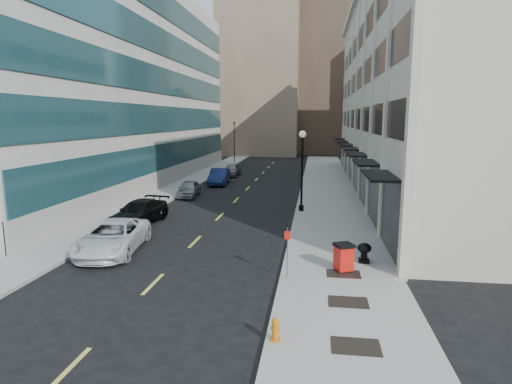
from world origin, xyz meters
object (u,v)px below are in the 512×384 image
(traffic_signal, at_px, (234,124))
(car_white_van, at_px, (113,237))
(car_grey_sedan, at_px, (232,170))
(fire_hydrant, at_px, (275,329))
(car_blue_sedan, at_px, (219,177))
(car_black_pickup, at_px, (139,213))
(lamppost, at_px, (302,163))
(sign_post, at_px, (287,245))
(urn_planter, at_px, (364,251))
(car_silver_sedan, at_px, (189,189))
(trash_bin, at_px, (344,256))

(traffic_signal, height_order, car_white_van, traffic_signal)
(car_white_van, bearing_deg, car_grey_sedan, 82.21)
(fire_hydrant, bearing_deg, car_white_van, 155.29)
(traffic_signal, xyz_separation_m, car_blue_sedan, (2.30, -20.00, -4.92))
(car_black_pickup, height_order, fire_hydrant, car_black_pickup)
(lamppost, xyz_separation_m, sign_post, (-0.11, -13.01, -1.97))
(urn_planter, bearing_deg, car_silver_sedan, 129.53)
(car_blue_sedan, bearing_deg, traffic_signal, 91.79)
(fire_hydrant, height_order, urn_planter, urn_planter)
(lamppost, bearing_deg, car_grey_sedan, 115.10)
(traffic_signal, distance_m, car_silver_sedan, 27.50)
(fire_hydrant, bearing_deg, trash_bin, 85.97)
(traffic_signal, relative_size, sign_post, 3.30)
(trash_bin, bearing_deg, lamppost, 75.62)
(fire_hydrant, bearing_deg, car_silver_sedan, 128.97)
(car_white_van, relative_size, lamppost, 0.98)
(urn_planter, bearing_deg, trash_bin, -128.54)
(car_white_van, height_order, fire_hydrant, car_white_van)
(car_blue_sedan, relative_size, sign_post, 2.29)
(sign_post, bearing_deg, car_white_van, 158.47)
(car_white_van, xyz_separation_m, urn_planter, (12.09, -0.24, -0.09))
(fire_hydrant, xyz_separation_m, trash_bin, (2.32, 6.20, 0.28))
(traffic_signal, height_order, car_blue_sedan, traffic_signal)
(car_blue_sedan, bearing_deg, fire_hydrant, -78.95)
(car_white_van, xyz_separation_m, sign_post, (8.79, -2.68, 0.76))
(car_white_van, height_order, car_blue_sedan, car_blue_sedan)
(car_blue_sedan, height_order, lamppost, lamppost)
(car_silver_sedan, bearing_deg, car_black_pickup, -97.04)
(car_black_pickup, height_order, sign_post, sign_post)
(urn_planter, bearing_deg, car_blue_sedan, 117.61)
(car_grey_sedan, relative_size, fire_hydrant, 5.53)
(lamppost, bearing_deg, car_blue_sedan, 125.67)
(traffic_signal, distance_m, sign_post, 46.48)
(car_grey_sedan, bearing_deg, urn_planter, -67.20)
(car_white_van, bearing_deg, car_silver_sedan, 85.62)
(car_blue_sedan, relative_size, trash_bin, 4.07)
(car_silver_sedan, distance_m, lamppost, 11.24)
(lamppost, bearing_deg, traffic_signal, 108.83)
(car_silver_sedan, bearing_deg, traffic_signal, 87.40)
(car_silver_sedan, distance_m, fire_hydrant, 24.90)
(sign_post, bearing_deg, traffic_signal, 98.96)
(fire_hydrant, xyz_separation_m, urn_planter, (3.30, 7.44, 0.18))
(car_silver_sedan, relative_size, trash_bin, 3.33)
(car_blue_sedan, xyz_separation_m, sign_post, (8.50, -25.01, 0.74))
(fire_hydrant, xyz_separation_m, lamppost, (0.11, 18.00, 2.99))
(car_blue_sedan, distance_m, lamppost, 15.02)
(car_blue_sedan, xyz_separation_m, urn_planter, (11.80, -22.56, -0.11))
(trash_bin, relative_size, sign_post, 0.56)
(car_white_van, distance_m, sign_post, 9.22)
(car_black_pickup, relative_size, car_blue_sedan, 1.04)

